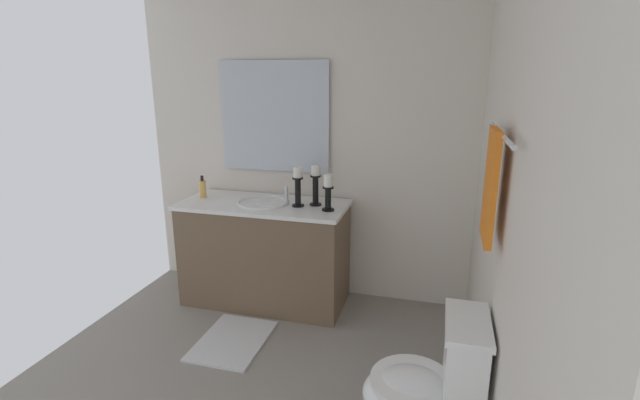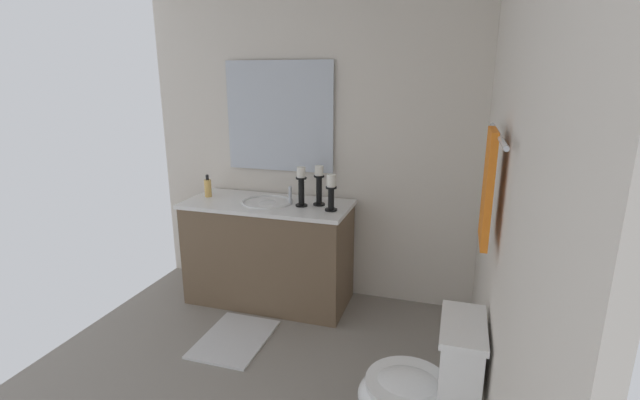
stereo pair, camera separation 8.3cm
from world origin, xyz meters
name	(u,v)px [view 2 (the right image)]	position (x,y,z in m)	size (l,w,h in m)	color
floor	(235,391)	(0.00, 0.00, -0.01)	(2.82, 2.69, 0.02)	gray
wall_back	(505,207)	(0.00, 1.35, 1.23)	(2.82, 0.04, 2.45)	silver
wall_left	(310,146)	(-1.41, 0.00, 1.23)	(0.04, 2.69, 2.45)	silver
vanity_cabinet	(269,252)	(-1.09, -0.24, 0.41)	(0.58, 1.30, 0.82)	brown
sink_basin	(268,207)	(-1.09, -0.24, 0.78)	(0.40, 0.40, 0.24)	white
mirror	(279,117)	(-1.37, -0.24, 1.45)	(0.02, 0.89, 0.86)	silver
candle_holder_tall	(331,192)	(-1.02, 0.29, 0.96)	(0.09, 0.09, 0.27)	black
candle_holder_short	(319,185)	(-1.13, 0.16, 0.98)	(0.09, 0.09, 0.30)	black
candle_holder_mid	(301,186)	(-1.07, 0.04, 0.98)	(0.09, 0.09, 0.30)	black
soap_bottle	(208,188)	(-1.11, -0.77, 0.90)	(0.06, 0.06, 0.18)	#E5B259
toilet	(422,393)	(0.18, 1.06, 0.37)	(0.39, 0.54, 0.75)	white
towel_bar	(498,134)	(0.00, 1.29, 1.53)	(0.02, 0.02, 0.82)	silver
towel_near_vanity	(488,187)	(0.00, 1.27, 1.30)	(0.28, 0.03, 0.49)	orange
bath_mat	(235,339)	(-0.46, -0.24, 0.01)	(0.60, 0.44, 0.02)	silver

